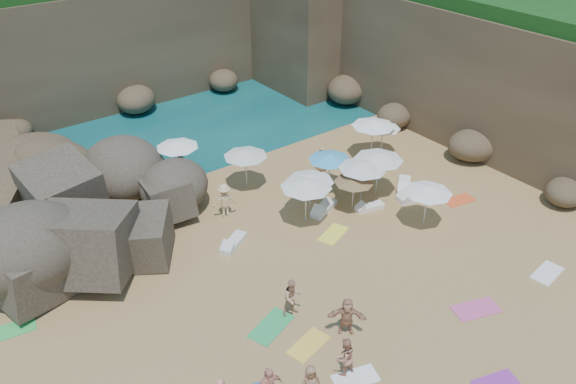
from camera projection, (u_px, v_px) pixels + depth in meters
ground at (293, 274)px, 24.57m from camera, size 120.00×120.00×0.00m
seawater at (65, 79)px, 44.91m from camera, size 120.00×120.00×0.00m
cliff_back at (104, 40)px, 40.44m from camera, size 44.00×8.00×8.00m
cliff_right at (445, 55)px, 37.62m from camera, size 8.00×30.00×8.00m
cliff_corner at (310, 22)px, 44.73m from camera, size 10.00×12.00×8.00m
rock_outcrop at (101, 235)px, 27.01m from camera, size 10.81×9.48×3.61m
parasol_0 at (177, 144)px, 30.73m from camera, size 2.35×2.35×2.23m
parasol_1 at (245, 153)px, 29.78m from camera, size 2.38×2.38×2.25m
parasol_2 at (374, 123)px, 32.63m from camera, size 2.57×2.57×2.43m
parasol_4 at (383, 126)px, 33.25m from camera, size 2.11×2.11×1.99m
parasol_5 at (306, 184)px, 26.86m from camera, size 2.53×2.53×2.39m
parasol_6 at (354, 180)px, 28.03m from camera, size 2.03×2.03×1.92m
parasol_7 at (379, 156)px, 29.09m from camera, size 2.60×2.60×2.46m
parasol_8 at (363, 165)px, 28.42m from camera, size 2.51×2.51×2.38m
parasol_9 at (310, 178)px, 27.54m from camera, size 2.39×2.39×2.26m
parasol_10 at (330, 157)px, 29.60m from camera, size 2.29×2.29×2.17m
parasol_11 at (428, 189)px, 26.75m from camera, size 2.32×2.32×2.20m
lounger_0 at (234, 243)px, 26.26m from camera, size 1.79×1.37×0.27m
lounger_1 at (370, 173)px, 31.85m from camera, size 1.65×0.62×0.25m
lounger_2 at (324, 208)px, 28.73m from camera, size 1.92×1.24×0.28m
lounger_3 at (370, 207)px, 28.90m from camera, size 1.62×0.87×0.24m
lounger_4 at (415, 196)px, 29.71m from camera, size 2.11×1.10×0.31m
lounger_5 at (404, 185)px, 30.67m from camera, size 1.85×1.67×0.29m
towel_3 at (271, 326)px, 21.87m from camera, size 2.15×1.55×0.03m
towel_4 at (308, 345)px, 21.07m from camera, size 1.84×1.21×0.03m
towel_5 at (355, 378)px, 19.75m from camera, size 1.79×1.25×0.03m
towel_6 at (496, 383)px, 19.56m from camera, size 1.78×1.24×0.03m
towel_9 at (476, 309)px, 22.69m from camera, size 2.11×1.52×0.03m
towel_10 at (459, 200)px, 29.65m from camera, size 1.79×1.13×0.03m
towel_11 at (12, 330)px, 21.72m from camera, size 1.84×1.12×0.03m
towel_12 at (333, 234)px, 27.07m from camera, size 1.88×1.39×0.03m
towel_13 at (547, 273)px, 24.61m from camera, size 1.78×1.06×0.03m
person_stand_1 at (345, 357)px, 19.55m from camera, size 0.81×0.64×1.60m
person_stand_2 at (225, 200)px, 27.95m from camera, size 1.27×0.81×1.82m
person_stand_3 at (363, 177)px, 30.29m from camera, size 0.73×0.91×1.44m
person_stand_4 at (322, 159)px, 31.98m from camera, size 0.74×0.83×1.50m
person_stand_5 at (182, 170)px, 30.72m from camera, size 1.56×0.45×1.68m
person_lie_3 at (346, 328)px, 21.55m from camera, size 2.17×2.17×0.43m
person_lie_5 at (292, 308)px, 22.33m from camera, size 1.13×1.79×0.63m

